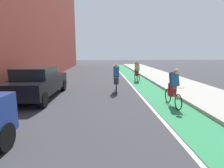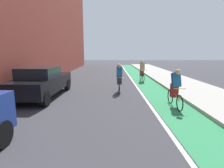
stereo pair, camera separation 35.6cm
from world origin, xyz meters
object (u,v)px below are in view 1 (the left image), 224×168
Objects in this scene: cyclist_mid at (173,86)px; cyclist_far at (137,71)px; cyclist_trailing at (116,78)px; parked_sedan_black at (37,82)px.

cyclist_far is (-0.26, 6.55, -0.04)m from cyclist_mid.
cyclist_far is (1.91, 3.73, -0.00)m from cyclist_trailing.
cyclist_mid is at bearing -52.48° from cyclist_trailing.
cyclist_far reaches higher than cyclist_mid.
cyclist_mid is 0.97× the size of cyclist_trailing.
cyclist_trailing reaches higher than parked_sedan_black.
parked_sedan_black is at bearing -140.37° from cyclist_far.
cyclist_far is at bearing 92.26° from cyclist_mid.
parked_sedan_black is 2.59× the size of cyclist_far.
cyclist_mid is 6.55m from cyclist_far.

